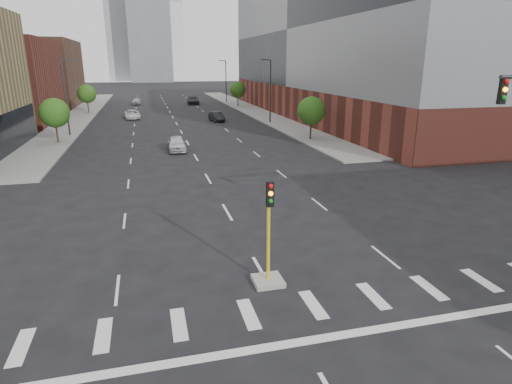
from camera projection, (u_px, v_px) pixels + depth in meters
name	position (u px, v px, depth m)	size (l,w,h in m)	color
sidewalk_left_far	(82.00, 114.00, 74.23)	(5.00, 92.00, 0.15)	gray
sidewalk_right_far	(250.00, 109.00, 81.39)	(5.00, 92.00, 0.15)	gray
building_left_far_b	(24.00, 73.00, 86.04)	(20.00, 24.00, 13.00)	brown
building_right_main	(357.00, 47.00, 68.70)	(24.00, 70.00, 22.00)	brown
tower_left	(129.00, 3.00, 200.92)	(22.00, 22.00, 70.00)	#B2B7BC
tower_right	(163.00, 4.00, 240.80)	(20.00, 20.00, 80.00)	#B2B7BC
tower_mid	(149.00, 30.00, 188.10)	(18.00, 18.00, 44.00)	slate
median_traffic_signal	(268.00, 262.00, 17.32)	(1.20, 1.20, 4.40)	#999993
streetlight_right_a	(270.00, 89.00, 61.97)	(1.60, 0.22, 9.07)	#2D2D30
streetlight_right_b	(226.00, 79.00, 94.39)	(1.60, 0.22, 9.07)	#2D2D30
streetlight_left	(66.00, 94.00, 50.94)	(1.60, 0.22, 9.07)	#2D2D30
tree_left_near	(54.00, 113.00, 46.64)	(3.20, 3.20, 4.85)	#382619
tree_left_far	(87.00, 94.00, 74.43)	(3.20, 3.20, 4.85)	#382619
tree_right_near	(311.00, 111.00, 48.69)	(3.20, 3.20, 4.85)	#382619
tree_right_far	(238.00, 90.00, 85.74)	(3.20, 3.20, 4.85)	#382619
car_near_left	(177.00, 143.00, 43.58)	(1.79, 4.45, 1.51)	silver
car_mid_right	(216.00, 117.00, 65.29)	(1.51, 4.34, 1.43)	black
car_far_left	(132.00, 114.00, 68.10)	(2.29, 4.96, 1.38)	white
car_deep_right	(193.00, 100.00, 91.71)	(2.37, 5.84, 1.69)	black
car_distant	(137.00, 101.00, 90.64)	(1.66, 4.12, 1.40)	#AFAEB3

